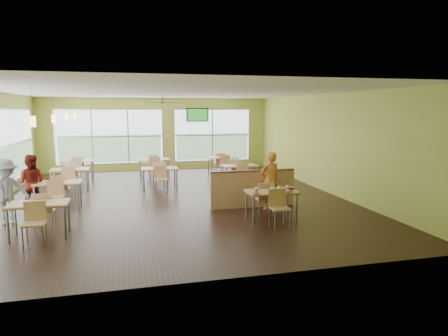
{
  "coord_description": "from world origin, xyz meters",
  "views": [
    {
      "loc": [
        -1.39,
        -11.88,
        2.7
      ],
      "look_at": [
        1.31,
        -1.02,
        1.05
      ],
      "focal_mm": 32.0,
      "sensor_mm": 36.0,
      "label": 1
    }
  ],
  "objects": [
    {
      "name": "room",
      "position": [
        0.0,
        0.0,
        1.6
      ],
      "size": [
        12.0,
        12.04,
        3.2
      ],
      "color": "black",
      "rests_on": "ground"
    },
    {
      "name": "window_bays",
      "position": [
        -2.65,
        3.08,
        1.48
      ],
      "size": [
        9.24,
        10.24,
        2.38
      ],
      "color": "white",
      "rests_on": "room"
    },
    {
      "name": "main_table",
      "position": [
        2.0,
        -3.0,
        0.63
      ],
      "size": [
        1.22,
        1.52,
        0.87
      ],
      "color": "#DCAD76",
      "rests_on": "floor"
    },
    {
      "name": "half_wall_divider",
      "position": [
        2.0,
        -1.55,
        0.52
      ],
      "size": [
        2.4,
        0.14,
        1.04
      ],
      "color": "#DCAD76",
      "rests_on": "floor"
    },
    {
      "name": "dining_tables",
      "position": [
        -1.05,
        1.71,
        0.63
      ],
      "size": [
        6.92,
        8.72,
        0.87
      ],
      "color": "#DCAD76",
      "rests_on": "floor"
    },
    {
      "name": "pendant_lights",
      "position": [
        -3.2,
        0.68,
        2.45
      ],
      "size": [
        0.11,
        7.31,
        0.86
      ],
      "color": "#2D2119",
      "rests_on": "ceiling"
    },
    {
      "name": "ceiling_fan",
      "position": [
        -0.0,
        3.0,
        2.95
      ],
      "size": [
        1.25,
        1.25,
        0.29
      ],
      "color": "#2D2119",
      "rests_on": "ceiling"
    },
    {
      "name": "tv_backwall",
      "position": [
        1.8,
        5.9,
        2.45
      ],
      "size": [
        1.0,
        0.07,
        0.6
      ],
      "color": "black",
      "rests_on": "wall_back"
    },
    {
      "name": "man_plaid",
      "position": [
        2.38,
        -1.88,
        0.79
      ],
      "size": [
        0.63,
        0.47,
        1.58
      ],
      "primitive_type": "imported",
      "rotation": [
        0.0,
        0.0,
        3.32
      ],
      "color": "orange",
      "rests_on": "floor"
    },
    {
      "name": "patron_maroon",
      "position": [
        -3.87,
        -0.46,
        0.76
      ],
      "size": [
        0.82,
        0.68,
        1.52
      ],
      "primitive_type": "imported",
      "rotation": [
        0.0,
        0.0,
        2.98
      ],
      "color": "#5D160D",
      "rests_on": "floor"
    },
    {
      "name": "patron_grey",
      "position": [
        -4.15,
        -1.7,
        0.78
      ],
      "size": [
        1.13,
        0.87,
        1.55
      ],
      "primitive_type": "imported",
      "rotation": [
        0.0,
        0.0,
        0.32
      ],
      "color": "slate",
      "rests_on": "floor"
    },
    {
      "name": "cup_blue",
      "position": [
        1.56,
        -3.17,
        0.82
      ],
      "size": [
        0.1,
        0.1,
        0.36
      ],
      "color": "white",
      "rests_on": "main_table"
    },
    {
      "name": "cup_yellow",
      "position": [
        1.93,
        -3.22,
        0.82
      ],
      "size": [
        0.1,
        0.1,
        0.35
      ],
      "color": "white",
      "rests_on": "main_table"
    },
    {
      "name": "cup_red_near",
      "position": [
        2.15,
        -3.12,
        0.82
      ],
      "size": [
        0.09,
        0.09,
        0.34
      ],
      "color": "white",
      "rests_on": "main_table"
    },
    {
      "name": "cup_red_far",
      "position": [
        2.38,
        -3.08,
        0.82
      ],
      "size": [
        0.09,
        0.09,
        0.34
      ],
      "color": "white",
      "rests_on": "main_table"
    },
    {
      "name": "food_basket",
      "position": [
        2.52,
        -2.92,
        0.78
      ],
      "size": [
        0.23,
        0.23,
        0.05
      ],
      "color": "black",
      "rests_on": "main_table"
    },
    {
      "name": "ketchup_cup",
      "position": [
        2.43,
        -3.2,
        0.76
      ],
      "size": [
        0.06,
        0.06,
        0.02
      ],
      "primitive_type": "cylinder",
      "color": "#B51812",
      "rests_on": "main_table"
    },
    {
      "name": "wrapper_left",
      "position": [
        1.53,
        -3.24,
        0.77
      ],
      "size": [
        0.18,
        0.17,
        0.04
      ],
      "primitive_type": "ellipsoid",
      "rotation": [
        0.0,
        0.0,
        0.3
      ],
      "color": "#A2854E",
      "rests_on": "main_table"
    },
    {
      "name": "wrapper_mid",
      "position": [
        2.1,
        -2.88,
        0.77
      ],
      "size": [
        0.24,
        0.23,
        0.05
      ],
      "primitive_type": "ellipsoid",
      "rotation": [
        0.0,
        0.0,
        -0.35
      ],
      "color": "#A2854E",
      "rests_on": "main_table"
    },
    {
      "name": "wrapper_right",
      "position": [
        2.31,
        -3.28,
        0.77
      ],
      "size": [
        0.17,
        0.16,
        0.04
      ],
      "primitive_type": "ellipsoid",
      "rotation": [
        0.0,
        0.0,
        -0.15
      ],
      "color": "#A2854E",
      "rests_on": "main_table"
    }
  ]
}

